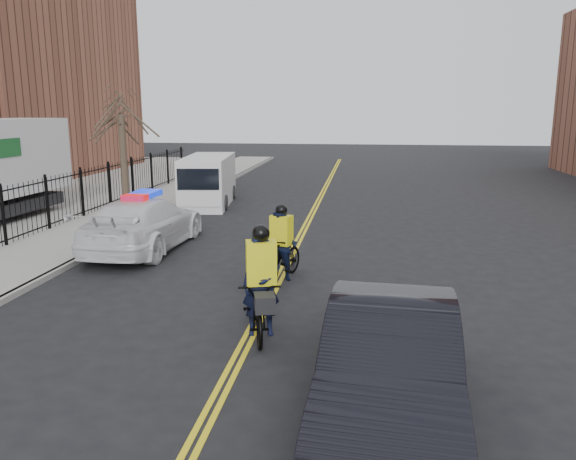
{
  "coord_description": "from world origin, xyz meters",
  "views": [
    {
      "loc": [
        2.13,
        -11.85,
        4.35
      ],
      "look_at": [
        0.23,
        2.13,
        1.3
      ],
      "focal_mm": 35.0,
      "sensor_mm": 36.0,
      "label": 1
    }
  ],
  "objects_px": {
    "cargo_van": "(208,182)",
    "cyclist_far": "(281,250)",
    "dark_sedan": "(390,365)",
    "cyclist_near": "(262,297)",
    "police_cruiser": "(144,224)"
  },
  "relations": [
    {
      "from": "cyclist_near",
      "to": "cyclist_far",
      "type": "relative_size",
      "value": 1.16
    },
    {
      "from": "cyclist_near",
      "to": "cargo_van",
      "type": "bearing_deg",
      "value": 94.8
    },
    {
      "from": "police_cruiser",
      "to": "cargo_van",
      "type": "bearing_deg",
      "value": -86.7
    },
    {
      "from": "dark_sedan",
      "to": "cargo_van",
      "type": "relative_size",
      "value": 0.94
    },
    {
      "from": "cargo_van",
      "to": "cyclist_far",
      "type": "xyz_separation_m",
      "value": [
        5.04,
        -11.03,
        -0.31
      ]
    },
    {
      "from": "cargo_van",
      "to": "cyclist_far",
      "type": "height_order",
      "value": "cargo_van"
    },
    {
      "from": "cargo_van",
      "to": "cyclist_near",
      "type": "height_order",
      "value": "cargo_van"
    },
    {
      "from": "police_cruiser",
      "to": "cargo_van",
      "type": "height_order",
      "value": "cargo_van"
    },
    {
      "from": "dark_sedan",
      "to": "cyclist_near",
      "type": "xyz_separation_m",
      "value": [
        -2.35,
        2.86,
        -0.09
      ]
    },
    {
      "from": "dark_sedan",
      "to": "cyclist_near",
      "type": "distance_m",
      "value": 3.7
    },
    {
      "from": "dark_sedan",
      "to": "cyclist_far",
      "type": "distance_m",
      "value": 6.96
    },
    {
      "from": "cargo_van",
      "to": "cyclist_far",
      "type": "relative_size",
      "value": 2.71
    },
    {
      "from": "police_cruiser",
      "to": "cargo_van",
      "type": "xyz_separation_m",
      "value": [
        -0.31,
        8.46,
        0.25
      ]
    },
    {
      "from": "cargo_van",
      "to": "police_cruiser",
      "type": "bearing_deg",
      "value": -94.67
    },
    {
      "from": "dark_sedan",
      "to": "cyclist_far",
      "type": "relative_size",
      "value": 2.55
    }
  ]
}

